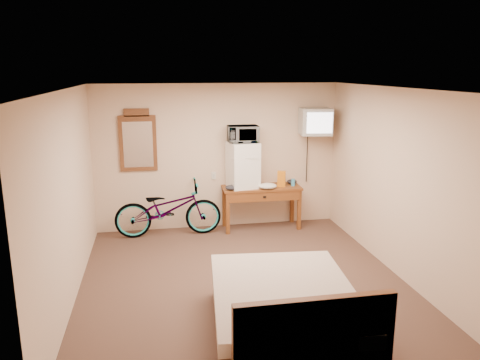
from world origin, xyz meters
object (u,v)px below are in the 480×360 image
(mini_fridge, at_px, (243,165))
(bed, at_px, (285,311))
(microwave, at_px, (243,134))
(crt_television, at_px, (315,122))
(bicycle, at_px, (168,209))
(blue_cup, at_px, (293,182))
(desk, at_px, (262,194))
(wall_mirror, at_px, (138,141))

(mini_fridge, xyz_separation_m, bed, (-0.22, -3.44, -0.84))
(bed, bearing_deg, microwave, 86.41)
(crt_television, xyz_separation_m, bicycle, (-2.54, -0.07, -1.39))
(blue_cup, xyz_separation_m, bicycle, (-2.16, -0.04, -0.35))
(desk, relative_size, crt_television, 2.19)
(blue_cup, relative_size, wall_mirror, 0.12)
(desk, height_order, microwave, microwave)
(blue_cup, xyz_separation_m, bed, (-1.09, -3.37, -0.51))
(mini_fridge, relative_size, wall_mirror, 0.75)
(desk, bearing_deg, crt_television, 1.28)
(mini_fridge, relative_size, microwave, 1.54)
(mini_fridge, distance_m, crt_television, 1.44)
(microwave, distance_m, bicycle, 1.77)
(mini_fridge, relative_size, bed, 0.38)
(microwave, relative_size, bicycle, 0.29)
(microwave, relative_size, bed, 0.25)
(microwave, bearing_deg, mini_fridge, -122.55)
(mini_fridge, bearing_deg, bicycle, -175.04)
(desk, xyz_separation_m, wall_mirror, (-2.06, 0.27, 0.94))
(crt_television, height_order, bed, crt_television)
(wall_mirror, relative_size, bicycle, 0.59)
(bicycle, bearing_deg, crt_television, -88.88)
(mini_fridge, relative_size, blue_cup, 6.43)
(blue_cup, bearing_deg, bed, -107.93)
(blue_cup, bearing_deg, desk, 178.88)
(desk, xyz_separation_m, blue_cup, (0.55, -0.01, 0.18))
(mini_fridge, bearing_deg, desk, -10.71)
(mini_fridge, xyz_separation_m, wall_mirror, (-1.74, 0.21, 0.43))
(crt_television, xyz_separation_m, wall_mirror, (-2.99, 0.25, -0.29))
(microwave, height_order, wall_mirror, wall_mirror)
(desk, bearing_deg, blue_cup, -1.12)
(mini_fridge, distance_m, microwave, 0.53)
(blue_cup, bearing_deg, mini_fridge, 175.31)
(mini_fridge, xyz_separation_m, microwave, (0.00, 0.00, 0.53))
(bed, bearing_deg, mini_fridge, 86.41)
(crt_television, relative_size, bed, 0.30)
(desk, height_order, bicycle, bicycle)
(microwave, relative_size, blue_cup, 4.17)
(mini_fridge, relative_size, bicycle, 0.44)
(desk, distance_m, wall_mirror, 2.28)
(blue_cup, distance_m, bicycle, 2.19)
(crt_television, bearing_deg, desk, -178.72)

